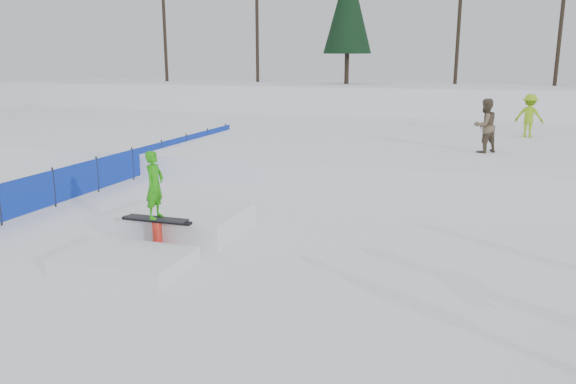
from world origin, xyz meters
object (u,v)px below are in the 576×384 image
(walker_ygreen, at_px, (529,116))
(jib_rail_feature, at_px, (171,228))
(walker_olive, at_px, (485,126))
(safety_fence, at_px, (133,164))

(walker_ygreen, xyz_separation_m, jib_rail_feature, (-8.45, -14.86, -1.39))
(walker_olive, bearing_deg, walker_ygreen, -152.79)
(safety_fence, distance_m, walker_ygreen, 16.07)
(safety_fence, height_order, walker_olive, walker_olive)
(safety_fence, relative_size, walker_ygreen, 8.98)
(safety_fence, xyz_separation_m, jib_rail_feature, (4.56, -5.49, -0.25))
(jib_rail_feature, bearing_deg, walker_olive, 56.49)
(safety_fence, height_order, jib_rail_feature, jib_rail_feature)
(safety_fence, bearing_deg, walker_ygreen, 35.76)
(safety_fence, xyz_separation_m, walker_olive, (11.18, 4.52, 1.18))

